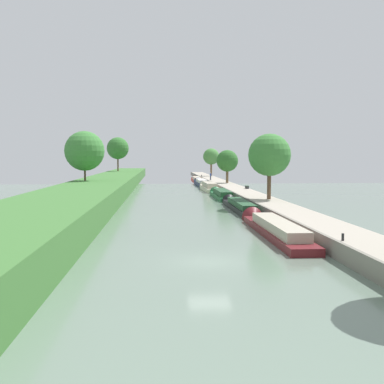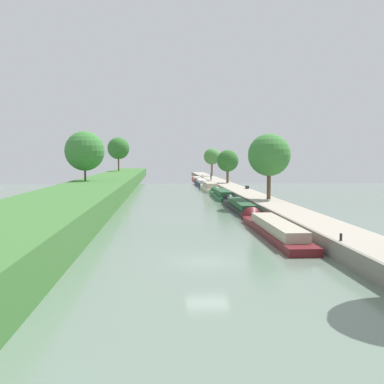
% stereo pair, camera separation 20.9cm
% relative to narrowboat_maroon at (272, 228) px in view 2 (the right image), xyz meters
% --- Properties ---
extents(ground_plane, '(160.00, 160.00, 0.00)m').
position_rel_narrowboat_maroon_xyz_m(ground_plane, '(-6.10, -9.39, -0.51)').
color(ground_plane, slate).
extents(right_towpath, '(3.72, 260.00, 1.10)m').
position_rel_narrowboat_maroon_xyz_m(right_towpath, '(3.57, -9.39, 0.04)').
color(right_towpath, '#A89E8E').
rests_on(right_towpath, ground_plane).
extents(stone_quay, '(0.25, 260.00, 1.15)m').
position_rel_narrowboat_maroon_xyz_m(stone_quay, '(1.58, -9.39, 0.06)').
color(stone_quay, gray).
rests_on(stone_quay, ground_plane).
extents(narrowboat_maroon, '(2.15, 17.15, 2.04)m').
position_rel_narrowboat_maroon_xyz_m(narrowboat_maroon, '(0.00, 0.00, 0.00)').
color(narrowboat_maroon, maroon).
rests_on(narrowboat_maroon, ground_plane).
extents(narrowboat_black, '(1.88, 16.34, 1.78)m').
position_rel_narrowboat_maroon_xyz_m(narrowboat_black, '(0.20, 17.10, -0.03)').
color(narrowboat_black, black).
rests_on(narrowboat_black, ground_plane).
extents(narrowboat_green, '(2.07, 14.34, 2.00)m').
position_rel_narrowboat_maroon_xyz_m(narrowboat_green, '(0.22, 33.17, 0.01)').
color(narrowboat_green, '#1E6033').
rests_on(narrowboat_green, ground_plane).
extents(narrowboat_cream, '(2.11, 15.62, 2.23)m').
position_rel_narrowboat_maroon_xyz_m(narrowboat_cream, '(0.00, 49.11, 0.13)').
color(narrowboat_cream, beige).
rests_on(narrowboat_cream, ground_plane).
extents(narrowboat_navy, '(2.08, 15.97, 1.99)m').
position_rel_narrowboat_maroon_xyz_m(narrowboat_navy, '(-0.00, 65.11, 0.05)').
color(narrowboat_navy, '#141E42').
rests_on(narrowboat_navy, ground_plane).
extents(narrowboat_red, '(2.02, 12.97, 1.93)m').
position_rel_narrowboat_maroon_xyz_m(narrowboat_red, '(0.16, 79.70, -0.01)').
color(narrowboat_red, maroon).
rests_on(narrowboat_red, ground_plane).
extents(tree_rightbank_midnear, '(5.06, 5.06, 7.84)m').
position_rel_narrowboat_maroon_xyz_m(tree_rightbank_midnear, '(4.04, 18.36, 5.88)').
color(tree_rightbank_midnear, brown).
rests_on(tree_rightbank_midnear, right_towpath).
extents(tree_rightbank_midfar, '(4.26, 4.26, 6.46)m').
position_rel_narrowboat_maroon_xyz_m(tree_rightbank_midfar, '(4.22, 54.09, 4.89)').
color(tree_rightbank_midfar, brown).
rests_on(tree_rightbank_midfar, right_towpath).
extents(tree_rightbank_far, '(4.38, 4.38, 7.43)m').
position_rel_narrowboat_maroon_xyz_m(tree_rightbank_far, '(4.83, 88.08, 5.79)').
color(tree_rightbank_far, brown).
rests_on(tree_rightbank_far, right_towpath).
extents(tree_leftbank_downstream, '(6.19, 6.19, 7.76)m').
position_rel_narrowboat_maroon_xyz_m(tree_leftbank_downstream, '(-20.69, 37.09, 6.59)').
color(tree_leftbank_downstream, '#4C3828').
rests_on(tree_leftbank_downstream, left_grassy_bank).
extents(tree_leftbank_upstream, '(5.80, 5.80, 8.96)m').
position_rel_narrowboat_maroon_xyz_m(tree_leftbank_upstream, '(-20.10, 87.51, 7.98)').
color(tree_leftbank_upstream, brown).
rests_on(tree_leftbank_upstream, left_grassy_bank).
extents(person_walking, '(0.34, 0.34, 1.66)m').
position_rel_narrowboat_maroon_xyz_m(person_walking, '(2.23, 65.99, 1.46)').
color(person_walking, '#282D42').
rests_on(person_walking, right_towpath).
extents(mooring_bollard_near, '(0.16, 0.16, 0.45)m').
position_rel_narrowboat_maroon_xyz_m(mooring_bollard_near, '(2.01, -9.14, 0.81)').
color(mooring_bollard_near, black).
rests_on(mooring_bollard_near, right_towpath).
extents(mooring_bollard_far, '(0.16, 0.16, 0.45)m').
position_rel_narrowboat_maroon_xyz_m(mooring_bollard_far, '(2.01, 85.32, 0.81)').
color(mooring_bollard_far, black).
rests_on(mooring_bollard_far, right_towpath).
extents(park_bench, '(0.44, 1.50, 0.47)m').
position_rel_narrowboat_maroon_xyz_m(park_bench, '(4.97, 37.24, 0.93)').
color(park_bench, '#333338').
rests_on(park_bench, right_towpath).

